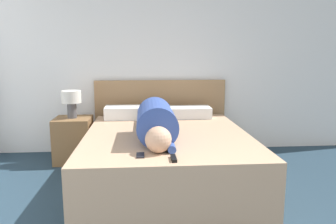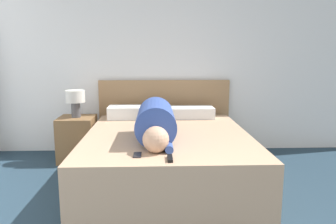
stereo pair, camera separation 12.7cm
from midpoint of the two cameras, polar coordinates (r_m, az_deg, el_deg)
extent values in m
cube|color=white|center=(4.54, 2.78, 9.54)|extent=(6.22, 0.06, 2.60)
cube|color=tan|center=(3.47, 0.96, -7.99)|extent=(1.67, 2.02, 0.53)
cube|color=#A37A51|center=(4.54, 0.16, -0.67)|extent=(1.79, 0.04, 0.99)
cube|color=brown|center=(4.32, -14.70, -4.52)|extent=(0.44, 0.45, 0.56)
cylinder|color=#4C4C51|center=(4.24, -14.92, 0.38)|extent=(0.11, 0.11, 0.19)
cylinder|color=silver|center=(4.21, -15.03, 2.66)|extent=(0.23, 0.23, 0.15)
sphere|color=tan|center=(2.72, -0.80, -4.82)|extent=(0.22, 0.22, 0.22)
cylinder|color=#334C99|center=(3.11, -0.99, -1.54)|extent=(0.37, 0.71, 0.37)
cylinder|color=#47567A|center=(3.89, -1.23, -0.29)|extent=(0.22, 0.85, 0.22)
cylinder|color=#334C99|center=(2.79, 1.45, -6.04)|extent=(0.07, 0.22, 0.07)
cube|color=white|center=(4.19, -5.34, -0.03)|extent=(0.61, 0.31, 0.15)
cube|color=white|center=(4.21, 4.87, -0.06)|extent=(0.58, 0.31, 0.14)
cube|color=black|center=(2.56, 1.78, -8.08)|extent=(0.04, 0.15, 0.02)
cube|color=black|center=(2.67, -3.99, -7.47)|extent=(0.06, 0.13, 0.01)
camera|label=1|loc=(0.06, -88.86, 0.20)|focal=35.00mm
camera|label=2|loc=(0.06, 91.14, -0.20)|focal=35.00mm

